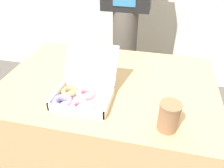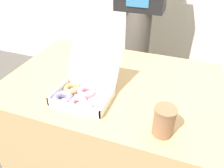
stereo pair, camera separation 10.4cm
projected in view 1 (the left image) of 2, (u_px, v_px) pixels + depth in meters
ground_plane at (109, 162)px, 1.66m from camera, size 14.00×14.00×0.00m
table at (109, 128)px, 1.45m from camera, size 1.19×0.82×0.75m
donut_box at (81, 94)px, 1.07m from camera, size 0.30×0.33×0.22m
coffee_cup at (169, 116)px, 0.90m from camera, size 0.09×0.09×0.13m
person_customer at (126, 8)px, 1.68m from camera, size 0.37×0.20×1.75m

